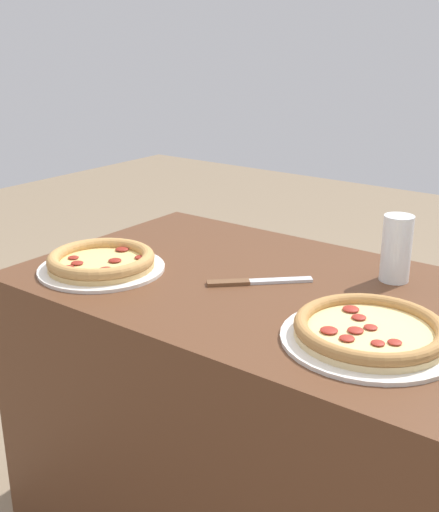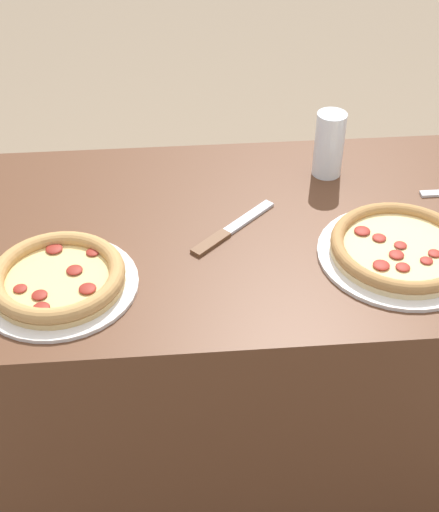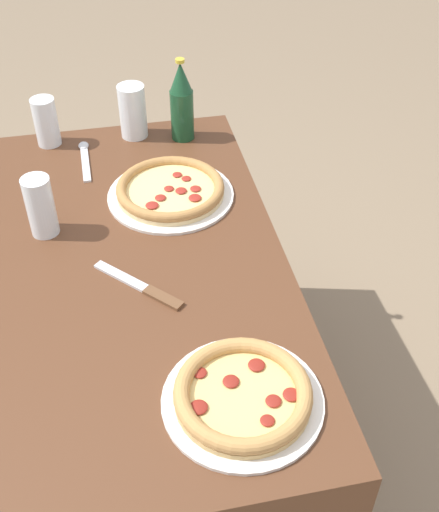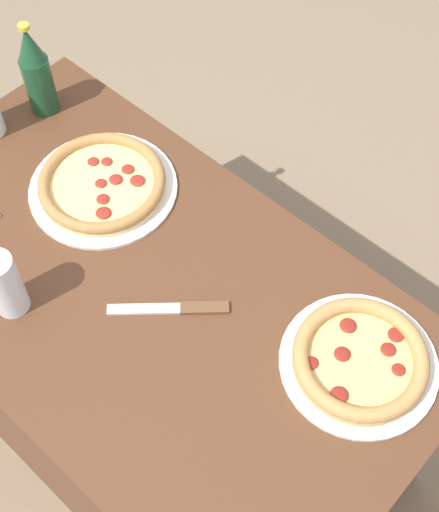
% 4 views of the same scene
% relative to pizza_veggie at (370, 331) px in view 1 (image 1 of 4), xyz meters
% --- Properties ---
extents(table, '(1.24, 0.69, 0.72)m').
position_rel_pizza_veggie_xyz_m(table, '(-0.23, 0.12, -0.38)').
color(table, '#56331E').
rests_on(table, ground_plane).
extents(pizza_veggie, '(0.32, 0.32, 0.04)m').
position_rel_pizza_veggie_xyz_m(pizza_veggie, '(0.00, 0.00, 0.00)').
color(pizza_veggie, silver).
rests_on(pizza_veggie, table).
extents(pizza_pepperoni, '(0.30, 0.30, 0.04)m').
position_rel_pizza_veggie_xyz_m(pizza_pepperoni, '(-0.66, -0.04, 0.00)').
color(pizza_pepperoni, silver).
rests_on(pizza_pepperoni, table).
extents(glass_lemonade, '(0.07, 0.07, 0.15)m').
position_rel_pizza_veggie_xyz_m(glass_lemonade, '(-0.08, 0.31, 0.05)').
color(glass_lemonade, white).
rests_on(glass_lemonade, table).
extents(knife, '(0.19, 0.18, 0.01)m').
position_rel_pizza_veggie_xyz_m(knife, '(-0.32, 0.11, -0.02)').
color(knife, brown).
rests_on(knife, table).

